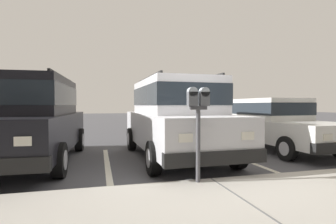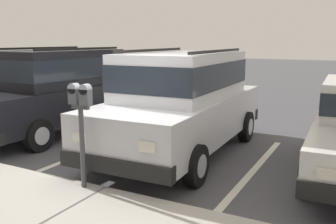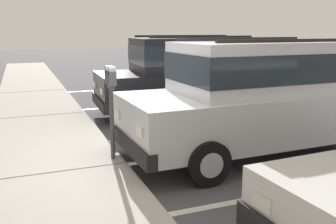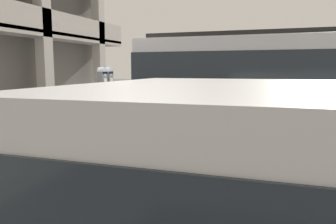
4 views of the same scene
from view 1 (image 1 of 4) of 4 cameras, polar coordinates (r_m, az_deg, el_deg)
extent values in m
cube|color=#4C4C51|center=(4.78, 8.23, -15.41)|extent=(80.00, 80.00, 0.10)
cube|color=#ADA89E|center=(3.65, 16.71, -19.08)|extent=(40.00, 2.20, 0.12)
cube|color=#606060|center=(3.63, 16.72, -18.16)|extent=(0.03, 2.16, 0.00)
cube|color=silver|center=(6.70, 16.48, -10.07)|extent=(0.12, 4.80, 0.01)
cube|color=silver|center=(5.77, -12.96, -11.94)|extent=(0.12, 4.80, 0.01)
cube|color=silver|center=(6.66, 1.59, -3.76)|extent=(1.94, 4.74, 0.80)
cube|color=silver|center=(6.69, 1.46, 3.29)|extent=(1.68, 2.95, 0.84)
cube|color=#232B33|center=(6.69, 1.46, 3.47)|extent=(1.71, 2.97, 0.46)
cube|color=black|center=(4.58, 10.50, -9.74)|extent=(1.88, 0.20, 0.24)
cube|color=black|center=(8.91, -2.92, -4.25)|extent=(1.88, 0.20, 0.24)
cube|color=silver|center=(4.25, 3.90, -5.67)|extent=(0.24, 0.04, 0.14)
cube|color=silver|center=(4.76, 16.98, -4.96)|extent=(0.24, 0.04, 0.14)
cylinder|color=black|center=(5.09, -3.20, -9.95)|extent=(0.21, 0.66, 0.66)
cylinder|color=#B2B2B7|center=(5.09, -3.20, -9.95)|extent=(0.23, 0.37, 0.36)
cylinder|color=black|center=(5.76, 14.79, -8.65)|extent=(0.21, 0.66, 0.66)
cylinder|color=#B2B2B7|center=(5.76, 14.79, -8.65)|extent=(0.23, 0.37, 0.36)
cylinder|color=black|center=(7.92, -7.91, -5.85)|extent=(0.21, 0.66, 0.66)
cylinder|color=#B2B2B7|center=(7.92, -7.91, -5.85)|extent=(0.23, 0.37, 0.36)
cylinder|color=black|center=(8.37, 4.47, -5.45)|extent=(0.21, 0.66, 0.66)
cylinder|color=#B2B2B7|center=(8.37, 4.47, -5.45)|extent=(0.23, 0.37, 0.36)
cube|color=black|center=(6.54, -4.34, 7.36)|extent=(0.11, 2.62, 0.05)
cube|color=black|center=(6.95, 6.92, 7.01)|extent=(0.11, 2.62, 0.05)
cube|color=silver|center=(8.47, 22.57, -3.64)|extent=(1.87, 4.46, 0.60)
cube|color=silver|center=(8.67, 21.35, 0.59)|extent=(1.57, 2.04, 0.64)
cube|color=#232B33|center=(8.67, 21.35, 0.70)|extent=(1.60, 2.06, 0.35)
cube|color=black|center=(10.24, 14.82, -3.72)|extent=(1.74, 0.23, 0.24)
cube|color=silver|center=(6.52, 31.44, -4.72)|extent=(0.24, 0.04, 0.14)
cylinder|color=black|center=(6.94, 24.43, -7.26)|extent=(0.18, 0.61, 0.60)
cylinder|color=#B2B2B7|center=(6.94, 24.43, -7.26)|extent=(0.19, 0.34, 0.33)
cylinder|color=black|center=(9.15, 13.00, -5.08)|extent=(0.18, 0.61, 0.60)
cylinder|color=#B2B2B7|center=(9.15, 13.00, -5.08)|extent=(0.19, 0.34, 0.33)
cylinder|color=black|center=(10.08, 21.26, -4.54)|extent=(0.18, 0.61, 0.60)
cylinder|color=#B2B2B7|center=(10.08, 21.26, -4.54)|extent=(0.19, 0.34, 0.33)
cube|color=black|center=(6.83, -27.78, -3.81)|extent=(2.07, 4.79, 0.80)
cube|color=black|center=(6.85, -27.75, 3.08)|extent=(1.76, 2.99, 0.84)
cube|color=#232B33|center=(6.85, -27.75, 3.25)|extent=(1.79, 3.02, 0.46)
cube|color=black|center=(9.09, -23.76, -4.26)|extent=(1.88, 0.25, 0.24)
cube|color=silver|center=(4.41, -29.04, -5.59)|extent=(0.24, 0.04, 0.14)
cylinder|color=black|center=(5.27, -22.54, -9.67)|extent=(0.23, 0.67, 0.66)
cylinder|color=#B2B2B7|center=(5.27, -22.54, -9.67)|extent=(0.24, 0.37, 0.36)
cylinder|color=black|center=(8.52, -30.92, -5.53)|extent=(0.23, 0.67, 0.66)
cylinder|color=#B2B2B7|center=(8.52, -30.92, -5.53)|extent=(0.24, 0.37, 0.36)
cylinder|color=black|center=(8.12, -18.73, -5.74)|extent=(0.23, 0.67, 0.66)
cylinder|color=#B2B2B7|center=(8.12, -18.73, -5.74)|extent=(0.24, 0.37, 0.36)
cube|color=black|center=(6.73, -22.10, 7.10)|extent=(0.18, 2.62, 0.05)
cylinder|color=#47474C|center=(4.20, 6.57, -7.36)|extent=(0.07, 0.07, 1.15)
cube|color=#47474C|center=(4.15, 6.60, 0.92)|extent=(0.28, 0.06, 0.06)
cube|color=#515459|center=(4.19, 7.88, 2.83)|extent=(0.15, 0.11, 0.22)
cylinder|color=#9EA8B2|center=(4.19, 7.89, 4.34)|extent=(0.15, 0.11, 0.15)
cube|color=#B7B293|center=(4.24, 7.57, 2.30)|extent=(0.08, 0.01, 0.08)
cube|color=#515459|center=(4.11, 5.30, 2.86)|extent=(0.15, 0.11, 0.22)
cylinder|color=#9EA8B2|center=(4.12, 5.31, 4.40)|extent=(0.15, 0.11, 0.15)
cube|color=#B7B293|center=(4.17, 5.02, 2.32)|extent=(0.08, 0.01, 0.08)
camera|label=2|loc=(5.05, 76.52, 10.35)|focal=40.00mm
camera|label=3|loc=(7.73, 55.87, 7.00)|focal=40.00mm
camera|label=4|loc=(9.39, 28.54, 2.92)|focal=35.00mm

